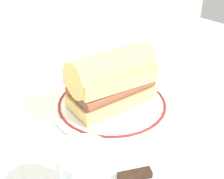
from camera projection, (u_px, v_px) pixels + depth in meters
ground_plane at (112, 118)px, 0.57m from camera, size 1.50×1.50×0.00m
plate at (112, 104)px, 0.60m from camera, size 0.26×0.26×0.01m
sausage_sandwich at (112, 78)px, 0.57m from camera, size 0.19×0.10×0.12m
butter_knife at (155, 172)px, 0.44m from camera, size 0.15×0.08×0.01m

